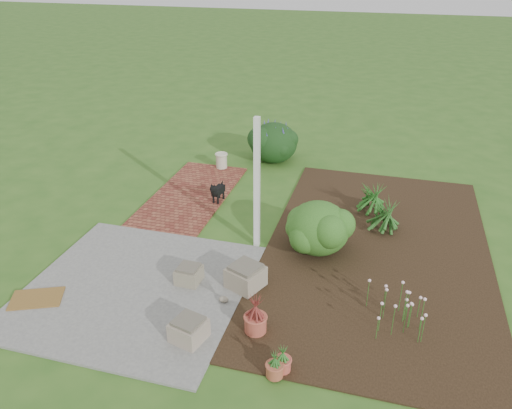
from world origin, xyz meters
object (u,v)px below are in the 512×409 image
(stone_trough_near, at_px, (189,330))
(evergreen_shrub, at_px, (318,227))
(cream_ceramic_urn, at_px, (221,161))
(black_dog, at_px, (217,190))

(stone_trough_near, relative_size, evergreen_shrub, 0.38)
(cream_ceramic_urn, bearing_deg, black_dog, -73.53)
(black_dog, xyz_separation_m, evergreen_shrub, (2.42, -1.34, 0.20))
(stone_trough_near, bearing_deg, evergreen_shrub, 64.48)
(black_dog, relative_size, evergreen_shrub, 0.46)
(stone_trough_near, height_order, black_dog, black_dog)
(black_dog, bearing_deg, cream_ceramic_urn, 115.63)
(stone_trough_near, height_order, evergreen_shrub, evergreen_shrub)
(stone_trough_near, relative_size, cream_ceramic_urn, 1.19)
(black_dog, relative_size, cream_ceramic_urn, 1.43)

